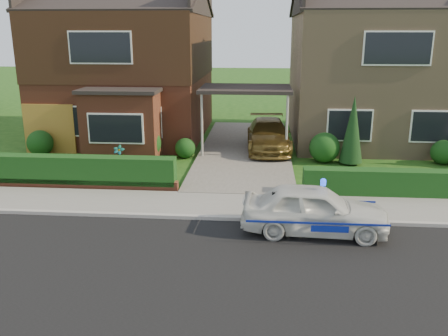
# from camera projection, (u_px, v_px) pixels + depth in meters

# --- Properties ---
(ground) EXTENTS (120.00, 120.00, 0.00)m
(ground) POSITION_uv_depth(u_px,v_px,m) (225.00, 275.00, 10.13)
(ground) COLOR #184512
(ground) RESTS_ON ground
(road) EXTENTS (60.00, 6.00, 0.02)m
(road) POSITION_uv_depth(u_px,v_px,m) (225.00, 275.00, 10.13)
(road) COLOR black
(road) RESTS_ON ground
(kerb) EXTENTS (60.00, 0.16, 0.12)m
(kerb) POSITION_uv_depth(u_px,v_px,m) (234.00, 219.00, 13.04)
(kerb) COLOR #9E9993
(kerb) RESTS_ON ground
(sidewalk) EXTENTS (60.00, 2.00, 0.10)m
(sidewalk) POSITION_uv_depth(u_px,v_px,m) (236.00, 206.00, 14.05)
(sidewalk) COLOR slate
(sidewalk) RESTS_ON ground
(driveway) EXTENTS (3.80, 12.00, 0.12)m
(driveway) POSITION_uv_depth(u_px,v_px,m) (245.00, 150.00, 20.65)
(driveway) COLOR #666059
(driveway) RESTS_ON ground
(house_left) EXTENTS (7.50, 9.53, 7.25)m
(house_left) POSITION_uv_depth(u_px,v_px,m) (129.00, 57.00, 22.84)
(house_left) COLOR brown
(house_left) RESTS_ON ground
(house_right) EXTENTS (7.50, 8.06, 7.25)m
(house_right) POSITION_uv_depth(u_px,v_px,m) (373.00, 62.00, 22.06)
(house_right) COLOR #927859
(house_right) RESTS_ON ground
(carport_link) EXTENTS (3.80, 3.00, 2.77)m
(carport_link) POSITION_uv_depth(u_px,v_px,m) (246.00, 90.00, 19.89)
(carport_link) COLOR black
(carport_link) RESTS_ON ground
(garage_door) EXTENTS (2.20, 0.10, 2.10)m
(garage_door) POSITION_uv_depth(u_px,v_px,m) (50.00, 129.00, 20.03)
(garage_door) COLOR olive
(garage_door) RESTS_ON ground
(dwarf_wall) EXTENTS (7.70, 0.25, 0.36)m
(dwarf_wall) POSITION_uv_depth(u_px,v_px,m) (63.00, 184.00, 15.61)
(dwarf_wall) COLOR brown
(dwarf_wall) RESTS_ON ground
(hedge_left) EXTENTS (7.50, 0.55, 0.90)m
(hedge_left) POSITION_uv_depth(u_px,v_px,m) (65.00, 188.00, 15.81)
(hedge_left) COLOR #103511
(hedge_left) RESTS_ON ground
(hedge_right) EXTENTS (7.50, 0.55, 0.80)m
(hedge_right) POSITION_uv_depth(u_px,v_px,m) (423.00, 198.00, 14.80)
(hedge_right) COLOR #103511
(hedge_right) RESTS_ON ground
(shrub_left_far) EXTENTS (1.08, 1.08, 1.08)m
(shrub_left_far) POSITION_uv_depth(u_px,v_px,m) (40.00, 143.00, 19.75)
(shrub_left_far) COLOR #103511
(shrub_left_far) RESTS_ON ground
(shrub_left_mid) EXTENTS (1.32, 1.32, 1.32)m
(shrub_left_mid) POSITION_uv_depth(u_px,v_px,m) (145.00, 143.00, 19.17)
(shrub_left_mid) COLOR #103511
(shrub_left_mid) RESTS_ON ground
(shrub_left_near) EXTENTS (0.84, 0.84, 0.84)m
(shrub_left_near) POSITION_uv_depth(u_px,v_px,m) (185.00, 148.00, 19.40)
(shrub_left_near) COLOR #103511
(shrub_left_near) RESTS_ON ground
(shrub_right_near) EXTENTS (1.20, 1.20, 1.20)m
(shrub_right_near) POSITION_uv_depth(u_px,v_px,m) (324.00, 148.00, 18.72)
(shrub_right_near) COLOR #103511
(shrub_right_near) RESTS_ON ground
(shrub_right_mid) EXTENTS (0.96, 0.96, 0.96)m
(shrub_right_mid) POSITION_uv_depth(u_px,v_px,m) (443.00, 152.00, 18.49)
(shrub_right_mid) COLOR #103511
(shrub_right_mid) RESTS_ON ground
(conifer_a) EXTENTS (0.90, 0.90, 2.60)m
(conifer_a) POSITION_uv_depth(u_px,v_px,m) (352.00, 132.00, 18.25)
(conifer_a) COLOR black
(conifer_a) RESTS_ON ground
(police_car) EXTENTS (3.42, 3.79, 1.43)m
(police_car) POSITION_uv_depth(u_px,v_px,m) (314.00, 210.00, 12.09)
(police_car) COLOR silver
(police_car) RESTS_ON ground
(driveway_car) EXTENTS (1.97, 4.46, 1.27)m
(driveway_car) POSITION_uv_depth(u_px,v_px,m) (268.00, 135.00, 20.27)
(driveway_car) COLOR brown
(driveway_car) RESTS_ON driveway
(potted_plant_a) EXTENTS (0.47, 0.33, 0.85)m
(potted_plant_a) POSITION_uv_depth(u_px,v_px,m) (119.00, 157.00, 18.07)
(potted_plant_a) COLOR gray
(potted_plant_a) RESTS_ON ground
(potted_plant_b) EXTENTS (0.59, 0.56, 0.84)m
(potted_plant_b) POSITION_uv_depth(u_px,v_px,m) (39.00, 167.00, 16.73)
(potted_plant_b) COLOR gray
(potted_plant_b) RESTS_ON ground
(potted_plant_c) EXTENTS (0.45, 0.45, 0.67)m
(potted_plant_c) POSITION_uv_depth(u_px,v_px,m) (165.00, 176.00, 15.98)
(potted_plant_c) COLOR gray
(potted_plant_c) RESTS_ON ground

